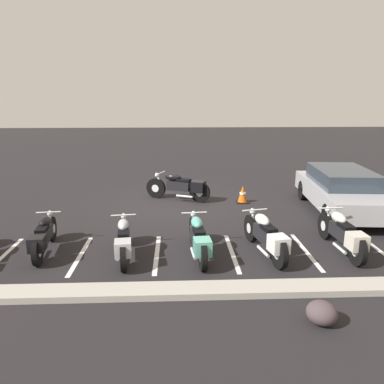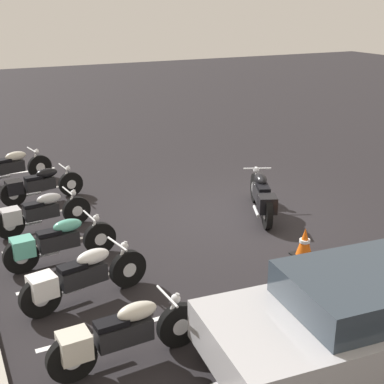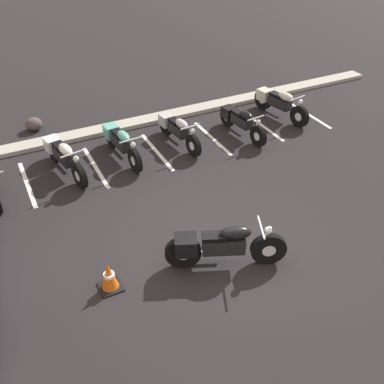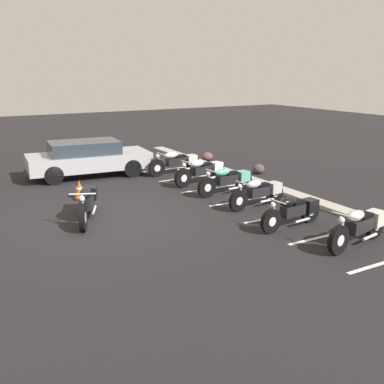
{
  "view_description": "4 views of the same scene",
  "coord_description": "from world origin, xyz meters",
  "px_view_note": "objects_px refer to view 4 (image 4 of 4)",
  "views": [
    {
      "loc": [
        -0.1,
        11.7,
        3.41
      ],
      "look_at": [
        -0.56,
        0.8,
        0.59
      ],
      "focal_mm": 35.0,
      "sensor_mm": 36.0,
      "label": 1
    },
    {
      "loc": [
        -9.45,
        5.79,
        4.54
      ],
      "look_at": [
        -0.89,
        1.63,
        1.1
      ],
      "focal_mm": 50.0,
      "sensor_mm": 36.0,
      "label": 2
    },
    {
      "loc": [
        -3.44,
        -5.65,
        6.08
      ],
      "look_at": [
        -0.12,
        0.96,
        0.78
      ],
      "focal_mm": 42.0,
      "sensor_mm": 36.0,
      "label": 3
    },
    {
      "loc": [
        10.75,
        -3.49,
        3.74
      ],
      "look_at": [
        0.96,
        2.03,
        0.68
      ],
      "focal_mm": 42.0,
      "sensor_mm": 36.0,
      "label": 4
    }
  ],
  "objects_px": {
    "parked_bike_4": "(294,211)",
    "landscape_rock_0": "(207,157)",
    "motorcycle_black_featured": "(87,201)",
    "landscape_rock_1": "(258,169)",
    "car_silver": "(88,158)",
    "traffic_cone": "(80,190)",
    "parked_bike_5": "(361,225)",
    "parked_bike_1": "(203,170)",
    "parked_bike_3": "(260,192)",
    "parked_bike_0": "(177,162)",
    "parked_bike_2": "(229,180)"
  },
  "relations": [
    {
      "from": "parked_bike_0",
      "to": "landscape_rock_1",
      "type": "height_order",
      "value": "parked_bike_0"
    },
    {
      "from": "parked_bike_1",
      "to": "parked_bike_3",
      "type": "xyz_separation_m",
      "value": [
        3.08,
        0.04,
        -0.03
      ]
    },
    {
      "from": "parked_bike_0",
      "to": "parked_bike_5",
      "type": "bearing_deg",
      "value": 89.07
    },
    {
      "from": "landscape_rock_0",
      "to": "parked_bike_1",
      "type": "bearing_deg",
      "value": -33.56
    },
    {
      "from": "parked_bike_1",
      "to": "traffic_cone",
      "type": "relative_size",
      "value": 3.79
    },
    {
      "from": "motorcycle_black_featured",
      "to": "landscape_rock_1",
      "type": "bearing_deg",
      "value": 129.42
    },
    {
      "from": "parked_bike_1",
      "to": "parked_bike_5",
      "type": "height_order",
      "value": "parked_bike_1"
    },
    {
      "from": "parked_bike_5",
      "to": "landscape_rock_1",
      "type": "height_order",
      "value": "parked_bike_5"
    },
    {
      "from": "landscape_rock_0",
      "to": "landscape_rock_1",
      "type": "relative_size",
      "value": 0.99
    },
    {
      "from": "parked_bike_1",
      "to": "landscape_rock_1",
      "type": "distance_m",
      "value": 2.6
    },
    {
      "from": "car_silver",
      "to": "parked_bike_5",
      "type": "bearing_deg",
      "value": -66.25
    },
    {
      "from": "parked_bike_1",
      "to": "car_silver",
      "type": "relative_size",
      "value": 0.48
    },
    {
      "from": "parked_bike_2",
      "to": "parked_bike_5",
      "type": "xyz_separation_m",
      "value": [
        5.01,
        0.13,
        0.01
      ]
    },
    {
      "from": "landscape_rock_0",
      "to": "car_silver",
      "type": "bearing_deg",
      "value": -86.91
    },
    {
      "from": "parked_bike_3",
      "to": "parked_bike_0",
      "type": "bearing_deg",
      "value": -95.19
    },
    {
      "from": "parked_bike_1",
      "to": "parked_bike_2",
      "type": "bearing_deg",
      "value": 81.18
    },
    {
      "from": "parked_bike_5",
      "to": "parked_bike_0",
      "type": "bearing_deg",
      "value": -98.63
    },
    {
      "from": "parked_bike_2",
      "to": "parked_bike_3",
      "type": "relative_size",
      "value": 1.04
    },
    {
      "from": "parked_bike_0",
      "to": "traffic_cone",
      "type": "xyz_separation_m",
      "value": [
        1.51,
        -4.11,
        -0.19
      ]
    },
    {
      "from": "parked_bike_3",
      "to": "car_silver",
      "type": "distance_m",
      "value": 6.84
    },
    {
      "from": "parked_bike_2",
      "to": "parked_bike_0",
      "type": "bearing_deg",
      "value": -92.81
    },
    {
      "from": "parked_bike_3",
      "to": "parked_bike_5",
      "type": "relative_size",
      "value": 0.95
    },
    {
      "from": "traffic_cone",
      "to": "motorcycle_black_featured",
      "type": "bearing_deg",
      "value": -10.14
    },
    {
      "from": "parked_bike_2",
      "to": "parked_bike_5",
      "type": "height_order",
      "value": "parked_bike_5"
    },
    {
      "from": "motorcycle_black_featured",
      "to": "car_silver",
      "type": "relative_size",
      "value": 0.48
    },
    {
      "from": "parked_bike_4",
      "to": "landscape_rock_0",
      "type": "distance_m",
      "value": 8.53
    },
    {
      "from": "parked_bike_0",
      "to": "landscape_rock_0",
      "type": "height_order",
      "value": "parked_bike_0"
    },
    {
      "from": "parked_bike_2",
      "to": "car_silver",
      "type": "distance_m",
      "value": 5.47
    },
    {
      "from": "motorcycle_black_featured",
      "to": "landscape_rock_0",
      "type": "distance_m",
      "value": 8.44
    },
    {
      "from": "motorcycle_black_featured",
      "to": "parked_bike_1",
      "type": "relative_size",
      "value": 1.0
    },
    {
      "from": "parked_bike_0",
      "to": "parked_bike_3",
      "type": "relative_size",
      "value": 1.07
    },
    {
      "from": "landscape_rock_0",
      "to": "traffic_cone",
      "type": "relative_size",
      "value": 0.83
    },
    {
      "from": "parked_bike_1",
      "to": "landscape_rock_0",
      "type": "distance_m",
      "value": 3.96
    },
    {
      "from": "landscape_rock_1",
      "to": "parked_bike_4",
      "type": "bearing_deg",
      "value": -29.1
    },
    {
      "from": "parked_bike_4",
      "to": "car_silver",
      "type": "distance_m",
      "value": 8.36
    },
    {
      "from": "parked_bike_1",
      "to": "car_silver",
      "type": "bearing_deg",
      "value": -55.1
    },
    {
      "from": "parked_bike_4",
      "to": "landscape_rock_0",
      "type": "height_order",
      "value": "parked_bike_4"
    },
    {
      "from": "parked_bike_2",
      "to": "traffic_cone",
      "type": "height_order",
      "value": "parked_bike_2"
    },
    {
      "from": "parked_bike_0",
      "to": "parked_bike_4",
      "type": "bearing_deg",
      "value": 85.44
    },
    {
      "from": "parked_bike_3",
      "to": "landscape_rock_1",
      "type": "height_order",
      "value": "parked_bike_3"
    },
    {
      "from": "parked_bike_1",
      "to": "traffic_cone",
      "type": "bearing_deg",
      "value": -13.68
    },
    {
      "from": "motorcycle_black_featured",
      "to": "landscape_rock_1",
      "type": "distance_m",
      "value": 7.42
    },
    {
      "from": "parked_bike_3",
      "to": "landscape_rock_0",
      "type": "height_order",
      "value": "parked_bike_3"
    },
    {
      "from": "landscape_rock_0",
      "to": "parked_bike_5",
      "type": "bearing_deg",
      "value": -11.57
    },
    {
      "from": "parked_bike_3",
      "to": "parked_bike_4",
      "type": "relative_size",
      "value": 1.01
    },
    {
      "from": "landscape_rock_1",
      "to": "traffic_cone",
      "type": "height_order",
      "value": "traffic_cone"
    },
    {
      "from": "parked_bike_2",
      "to": "parked_bike_3",
      "type": "xyz_separation_m",
      "value": [
        1.6,
        -0.01,
        -0.02
      ]
    },
    {
      "from": "motorcycle_black_featured",
      "to": "landscape_rock_0",
      "type": "relative_size",
      "value": 4.56
    },
    {
      "from": "landscape_rock_1",
      "to": "parked_bike_0",
      "type": "bearing_deg",
      "value": -119.03
    },
    {
      "from": "parked_bike_0",
      "to": "parked_bike_2",
      "type": "bearing_deg",
      "value": 89.46
    }
  ]
}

